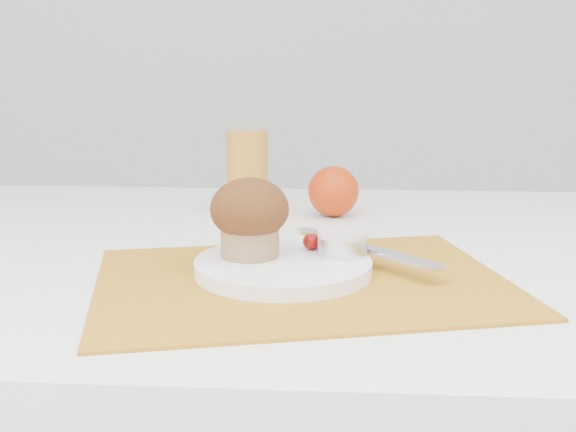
# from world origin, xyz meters

# --- Properties ---
(placemat) EXTENTS (0.49, 0.41, 0.00)m
(placemat) POSITION_xyz_m (0.06, -0.10, 0.75)
(placemat) COLOR #B17518
(placemat) RESTS_ON table
(plate) EXTENTS (0.24, 0.24, 0.02)m
(plate) POSITION_xyz_m (0.04, -0.08, 0.76)
(plate) COLOR white
(plate) RESTS_ON placemat
(ramekin) EXTENTS (0.07, 0.07, 0.02)m
(ramekin) POSITION_xyz_m (0.10, -0.05, 0.78)
(ramekin) COLOR silver
(ramekin) RESTS_ON plate
(cream) EXTENTS (0.07, 0.07, 0.01)m
(cream) POSITION_xyz_m (0.10, -0.05, 0.79)
(cream) COLOR beige
(cream) RESTS_ON ramekin
(raspberry_near) EXTENTS (0.02, 0.02, 0.02)m
(raspberry_near) POSITION_xyz_m (0.07, -0.03, 0.78)
(raspberry_near) COLOR #510402
(raspberry_near) RESTS_ON plate
(raspberry_far) EXTENTS (0.02, 0.02, 0.02)m
(raspberry_far) POSITION_xyz_m (0.08, -0.03, 0.78)
(raspberry_far) COLOR #560209
(raspberry_far) RESTS_ON plate
(butter_knife) EXTENTS (0.16, 0.17, 0.01)m
(butter_knife) POSITION_xyz_m (0.13, -0.03, 0.77)
(butter_knife) COLOR silver
(butter_knife) RESTS_ON plate
(orange) EXTENTS (0.08, 0.08, 0.08)m
(orange) POSITION_xyz_m (0.09, 0.23, 0.79)
(orange) COLOR #C03306
(orange) RESTS_ON table
(juice_glass) EXTENTS (0.08, 0.08, 0.13)m
(juice_glass) POSITION_xyz_m (-0.04, 0.25, 0.81)
(juice_glass) COLOR #C48324
(juice_glass) RESTS_ON table
(muffin) EXTENTS (0.09, 0.09, 0.09)m
(muffin) POSITION_xyz_m (-0.00, -0.07, 0.81)
(muffin) COLOR #9E754C
(muffin) RESTS_ON plate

